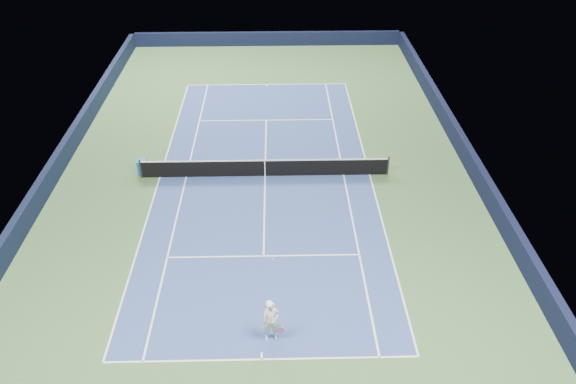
{
  "coord_description": "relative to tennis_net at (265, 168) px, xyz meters",
  "views": [
    {
      "loc": [
        0.62,
        -24.75,
        15.76
      ],
      "look_at": [
        1.13,
        -3.0,
        1.0
      ],
      "focal_mm": 35.0,
      "sensor_mm": 36.0,
      "label": 1
    }
  ],
  "objects": [
    {
      "name": "center_service_line",
      "position": [
        0.0,
        0.0,
        -0.5
      ],
      "size": [
        0.08,
        12.8,
        0.0
      ],
      "primitive_type": "cube",
      "color": "white",
      "rests_on": "ground"
    },
    {
      "name": "service_line_near",
      "position": [
        0.0,
        -6.4,
        -0.5
      ],
      "size": [
        8.23,
        0.08,
        0.0
      ],
      "primitive_type": "cube",
      "color": "white",
      "rests_on": "ground"
    },
    {
      "name": "sideline_doubles_left",
      "position": [
        -5.49,
        0.0,
        -0.5
      ],
      "size": [
        0.08,
        23.77,
        0.0
      ],
      "primitive_type": "cube",
      "color": "white",
      "rests_on": "ground"
    },
    {
      "name": "sponsor_cube",
      "position": [
        -6.4,
        0.39,
        -0.11
      ],
      "size": [
        0.57,
        0.46,
        0.8
      ],
      "color": "blue",
      "rests_on": "ground"
    },
    {
      "name": "ground",
      "position": [
        0.0,
        0.0,
        -0.5
      ],
      "size": [
        40.0,
        40.0,
        0.0
      ],
      "primitive_type": "plane",
      "color": "#375B32",
      "rests_on": "ground"
    },
    {
      "name": "sideline_singles_right",
      "position": [
        4.12,
        0.0,
        -0.5
      ],
      "size": [
        0.08,
        23.77,
        0.0
      ],
      "primitive_type": "cube",
      "color": "white",
      "rests_on": "ground"
    },
    {
      "name": "baseline_near",
      "position": [
        0.0,
        -11.88,
        -0.5
      ],
      "size": [
        10.97,
        0.08,
        0.0
      ],
      "primitive_type": "cube",
      "color": "white",
      "rests_on": "ground"
    },
    {
      "name": "wall_far",
      "position": [
        0.0,
        19.82,
        0.05
      ],
      "size": [
        22.0,
        0.35,
        1.1
      ],
      "primitive_type": "cube",
      "color": "black",
      "rests_on": "ground"
    },
    {
      "name": "baseline_far",
      "position": [
        0.0,
        11.88,
        -0.5
      ],
      "size": [
        10.97,
        0.08,
        0.0
      ],
      "primitive_type": "cube",
      "color": "white",
      "rests_on": "ground"
    },
    {
      "name": "wall_right",
      "position": [
        10.82,
        0.0,
        0.05
      ],
      "size": [
        0.35,
        40.0,
        1.1
      ],
      "primitive_type": "cube",
      "color": "black",
      "rests_on": "ground"
    },
    {
      "name": "sideline_singles_left",
      "position": [
        -4.12,
        0.0,
        -0.5
      ],
      "size": [
        0.08,
        23.77,
        0.0
      ],
      "primitive_type": "cube",
      "color": "white",
      "rests_on": "ground"
    },
    {
      "name": "court_surface",
      "position": [
        0.0,
        0.0,
        -0.5
      ],
      "size": [
        10.97,
        23.77,
        0.01
      ],
      "primitive_type": "cube",
      "color": "navy",
      "rests_on": "ground"
    },
    {
      "name": "center_mark_far",
      "position": [
        0.0,
        11.73,
        -0.5
      ],
      "size": [
        0.08,
        0.3,
        0.0
      ],
      "primitive_type": "cube",
      "color": "white",
      "rests_on": "ground"
    },
    {
      "name": "center_mark_near",
      "position": [
        0.0,
        -11.73,
        -0.5
      ],
      "size": [
        0.08,
        0.3,
        0.0
      ],
      "primitive_type": "cube",
      "color": "white",
      "rests_on": "ground"
    },
    {
      "name": "tennis_net",
      "position": [
        0.0,
        0.0,
        0.0
      ],
      "size": [
        12.9,
        0.1,
        1.07
      ],
      "color": "black",
      "rests_on": "ground"
    },
    {
      "name": "service_line_far",
      "position": [
        0.0,
        6.4,
        -0.5
      ],
      "size": [
        8.23,
        0.08,
        0.0
      ],
      "primitive_type": "cube",
      "color": "white",
      "rests_on": "ground"
    },
    {
      "name": "tennis_player",
      "position": [
        0.35,
        -10.92,
        0.38
      ],
      "size": [
        0.84,
        1.32,
        2.92
      ],
      "color": "white",
      "rests_on": "ground"
    },
    {
      "name": "wall_left",
      "position": [
        -10.82,
        0.0,
        0.05
      ],
      "size": [
        0.35,
        40.0,
        1.1
      ],
      "primitive_type": "cube",
      "color": "#101832",
      "rests_on": "ground"
    },
    {
      "name": "sideline_doubles_right",
      "position": [
        5.49,
        0.0,
        -0.5
      ],
      "size": [
        0.08,
        23.77,
        0.0
      ],
      "primitive_type": "cube",
      "color": "white",
      "rests_on": "ground"
    }
  ]
}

